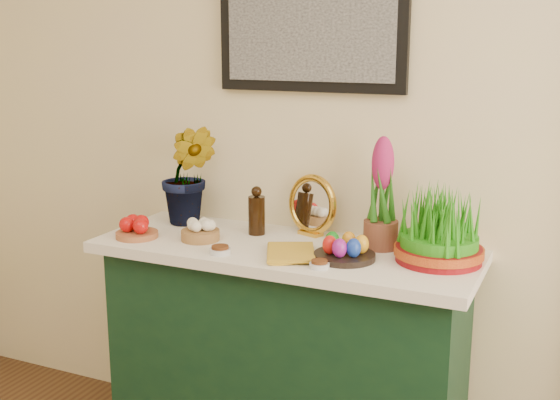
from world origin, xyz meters
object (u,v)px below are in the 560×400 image
(sideboard, at_px, (285,362))
(wheatgrass_sabzeh, at_px, (440,231))
(book, at_px, (267,252))
(hyacinth_green, at_px, (188,158))
(mirror, at_px, (312,206))

(sideboard, bearing_deg, wheatgrass_sabzeh, 4.06)
(sideboard, xyz_separation_m, book, (-0.00, -0.15, 0.48))
(hyacinth_green, height_order, mirror, hyacinth_green)
(sideboard, xyz_separation_m, wheatgrass_sabzeh, (0.55, 0.04, 0.57))
(wheatgrass_sabzeh, bearing_deg, mirror, 164.98)
(mirror, distance_m, book, 0.34)
(book, xyz_separation_m, wheatgrass_sabzeh, (0.55, 0.19, 0.09))
(sideboard, bearing_deg, mirror, 79.95)
(book, bearing_deg, wheatgrass_sabzeh, -5.83)
(hyacinth_green, relative_size, book, 2.49)
(book, distance_m, wheatgrass_sabzeh, 0.59)
(hyacinth_green, height_order, book, hyacinth_green)
(mirror, bearing_deg, wheatgrass_sabzeh, -15.02)
(mirror, xyz_separation_m, book, (-0.04, -0.33, -0.10))
(hyacinth_green, bearing_deg, sideboard, -30.49)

